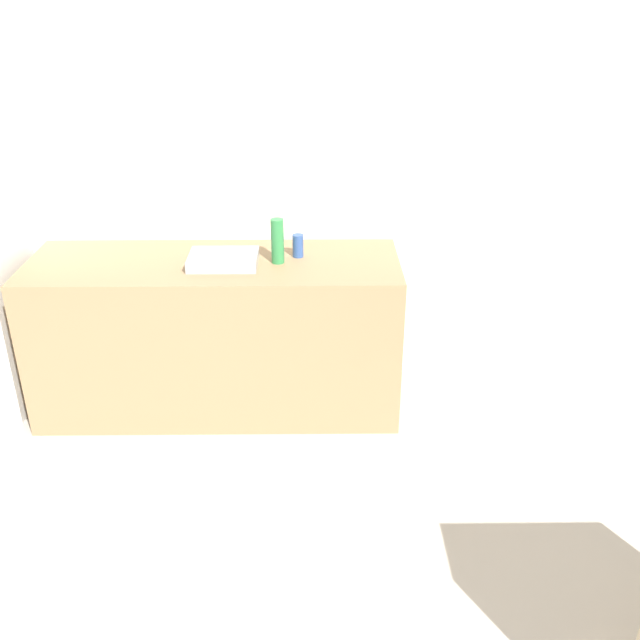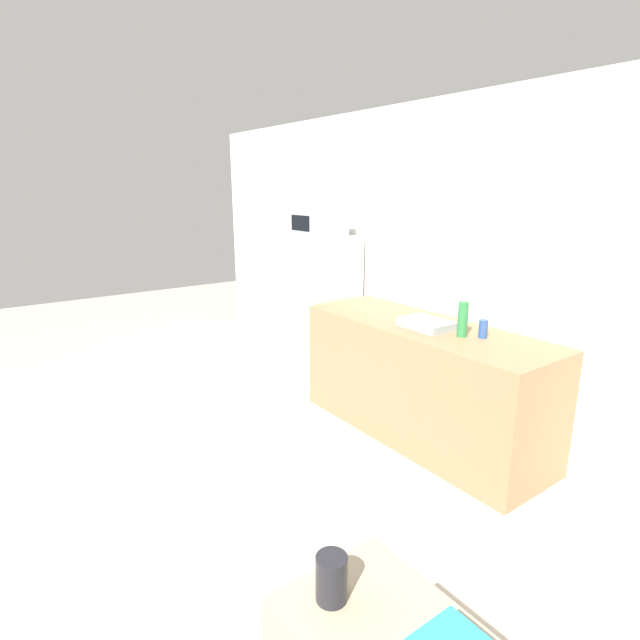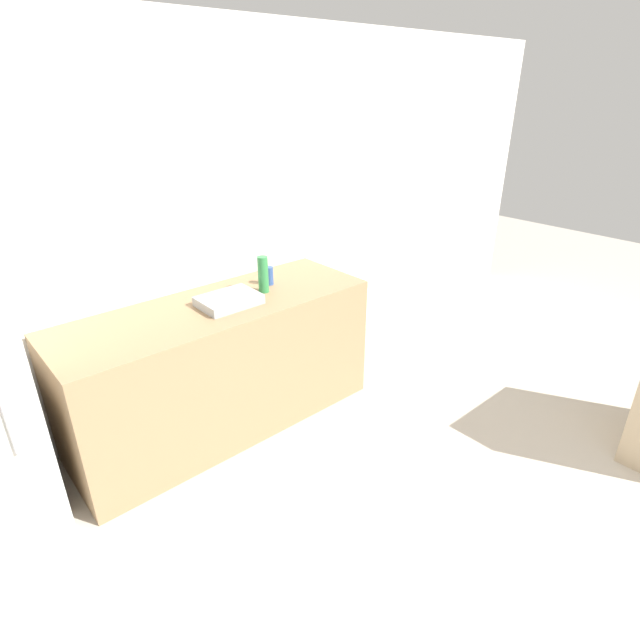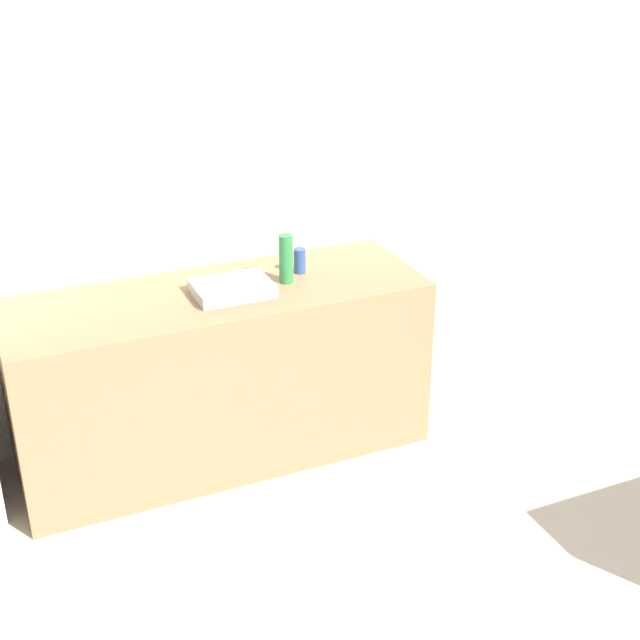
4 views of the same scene
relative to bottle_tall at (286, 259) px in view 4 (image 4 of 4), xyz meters
The scene contains 5 objects.
wall_back 0.60m from the bottle_tall, 124.77° to the left, with size 8.00×0.06×2.60m, color white.
counter 0.68m from the bottle_tall, behind, with size 2.07×0.70×0.91m, color #937551.
sink_basin 0.31m from the bottle_tall, behind, with size 0.37×0.27×0.06m, color #9EA3A8.
bottle_tall is the anchor object (origin of this frame).
bottle_short 0.15m from the bottle_tall, 39.05° to the left, with size 0.06×0.06×0.13m, color #2D4C8C.
Camera 4 is at (-1.19, -0.93, 2.66)m, focal length 50.00 mm.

